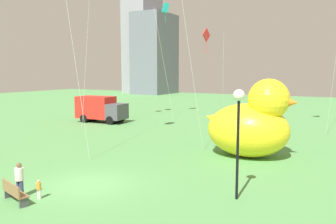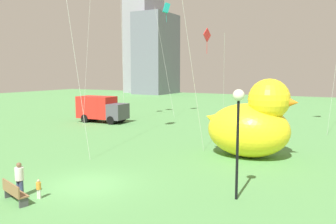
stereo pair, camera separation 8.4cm
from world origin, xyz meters
name	(u,v)px [view 1 (the left image)]	position (x,y,z in m)	size (l,w,h in m)	color
ground_plane	(88,185)	(0.00, 0.00, 0.00)	(140.00, 140.00, 0.00)	#559451
park_bench	(14,192)	(-1.18, -3.28, 0.48)	(1.80, 0.91, 0.90)	olive
person_adult	(20,178)	(-1.53, -2.70, 0.87)	(0.38, 0.38, 1.57)	#38476B
person_child	(39,188)	(-0.62, -2.45, 0.48)	(0.21, 0.21, 0.86)	silver
giant_inflatable_duck	(251,124)	(5.46, 9.54, 2.19)	(6.21, 3.98, 5.15)	yellow
lamppost	(239,114)	(7.02, 1.73, 3.79)	(0.50, 0.50, 4.84)	black
box_truck	(100,109)	(-13.35, 16.96, 1.44)	(5.74, 2.68, 2.85)	red
city_skyline	(293,22)	(-1.32, 65.05, 16.02)	(79.83, 16.19, 41.43)	gray
kite_red	(207,39)	(-0.80, 17.11, 8.54)	(2.15, 3.00, 9.53)	silver
kite_teal	(165,9)	(-9.59, 24.95, 13.18)	(2.29, 2.05, 13.90)	silver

